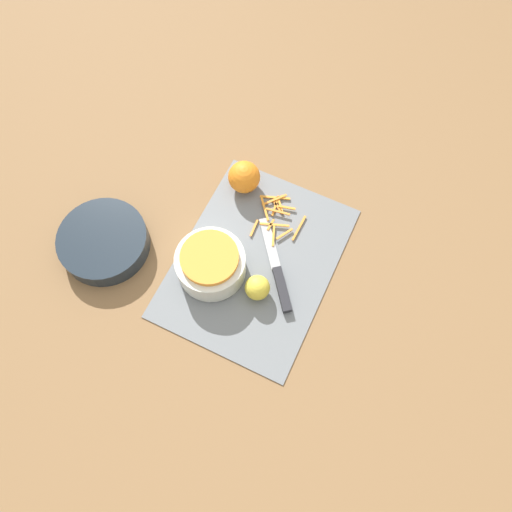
% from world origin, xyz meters
% --- Properties ---
extents(ground_plane, '(4.00, 4.00, 0.00)m').
position_xyz_m(ground_plane, '(0.00, 0.00, 0.00)').
color(ground_plane, olive).
extents(cutting_board, '(0.45, 0.34, 0.01)m').
position_xyz_m(cutting_board, '(0.00, 0.00, 0.00)').
color(cutting_board, slate).
rests_on(cutting_board, ground_plane).
extents(bowl_speckled, '(0.15, 0.15, 0.08)m').
position_xyz_m(bowl_speckled, '(-0.06, 0.08, 0.04)').
color(bowl_speckled, silver).
rests_on(bowl_speckled, cutting_board).
extents(bowl_dark, '(0.20, 0.20, 0.05)m').
position_xyz_m(bowl_dark, '(-0.11, 0.33, 0.02)').
color(bowl_dark, '#1E2833').
rests_on(bowl_dark, ground_plane).
extents(knife, '(0.20, 0.16, 0.02)m').
position_xyz_m(knife, '(-0.02, -0.07, 0.01)').
color(knife, '#232328').
rests_on(knife, cutting_board).
extents(orange_left, '(0.08, 0.08, 0.08)m').
position_xyz_m(orange_left, '(0.17, 0.11, 0.04)').
color(orange_left, orange).
rests_on(orange_left, cutting_board).
extents(lemon, '(0.06, 0.06, 0.06)m').
position_xyz_m(lemon, '(-0.06, -0.03, 0.03)').
color(lemon, gold).
rests_on(lemon, cutting_board).
extents(peel_pile, '(0.14, 0.12, 0.01)m').
position_xyz_m(peel_pile, '(0.13, 0.01, 0.01)').
color(peel_pile, orange).
rests_on(peel_pile, cutting_board).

